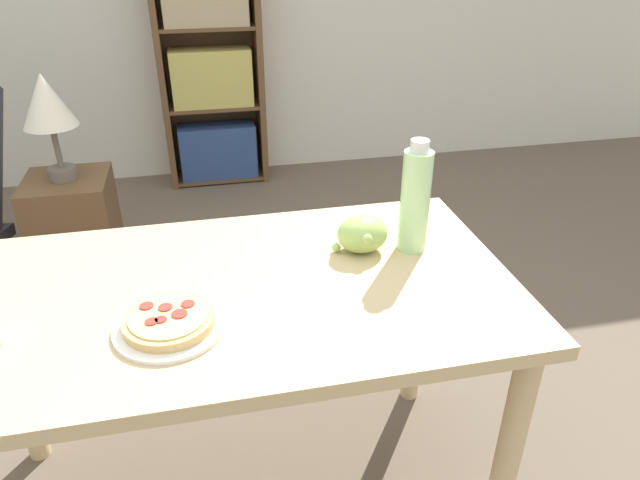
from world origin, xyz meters
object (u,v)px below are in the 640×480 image
Objects in this scene: pizza_on_plate at (170,322)px; table_lamp at (47,106)px; bookshelf at (211,74)px; grape_bunch at (362,234)px; side_table at (78,236)px; drink_bottle at (415,200)px.

pizza_on_plate is 1.47m from table_lamp.
bookshelf reaches higher than table_lamp.
grape_bunch is at bearing -83.38° from bookshelf.
pizza_on_plate is 0.52m from grape_bunch.
pizza_on_plate is at bearing -94.50° from bookshelf.
grape_bunch is 0.26× the size of side_table.
pizza_on_plate is at bearing -160.79° from drink_bottle.
drink_bottle reaches higher than table_lamp.
side_table is (-0.47, 1.39, -0.48)m from pizza_on_plate.
pizza_on_plate is 1.54m from side_table.
grape_bunch is 0.49× the size of drink_bottle.
side_table is 1.24× the size of table_lamp.
drink_bottle is (0.60, 0.21, 0.12)m from pizza_on_plate.
bookshelf reaches higher than side_table.
drink_bottle is 0.54× the size of side_table.
grape_bunch is 1.59m from side_table.
drink_bottle reaches higher than grape_bunch.
bookshelf is at bearing 60.10° from side_table.
bookshelf reaches higher than pizza_on_plate.
bookshelf is (0.20, 2.56, -0.07)m from pizza_on_plate.
drink_bottle is at bearing -80.37° from bookshelf.
table_lamp is at bearing 108.78° from pizza_on_plate.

